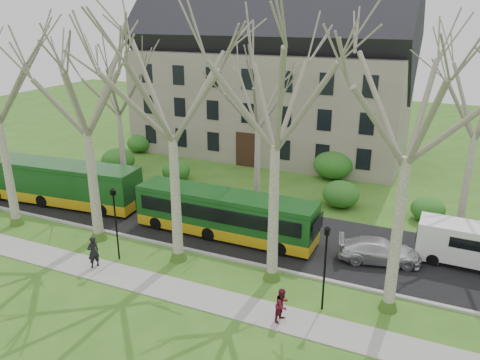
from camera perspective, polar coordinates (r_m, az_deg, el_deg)
name	(u,v)px	position (r m, az deg, el deg)	size (l,w,h in m)	color
ground	(220,273)	(26.25, -2.50, -11.22)	(120.00, 120.00, 0.00)	#37641C
sidewalk	(198,296)	(24.37, -5.17, -13.89)	(70.00, 2.00, 0.06)	gray
road	(257,232)	(30.66, 2.07, -6.33)	(80.00, 8.00, 0.06)	black
curb	(231,259)	(27.38, -1.09, -9.62)	(80.00, 0.25, 0.14)	#A5A39E
building	(271,71)	(47.28, 3.86, 13.11)	(26.50, 12.20, 16.00)	gray
tree_row_verge	(220,149)	(23.69, -2.43, 3.81)	(49.00, 7.00, 14.00)	gray
tree_row_far	(269,123)	(33.99, 3.58, 6.97)	(33.00, 7.00, 12.00)	gray
lamp_row	(210,238)	(24.23, -3.64, -7.10)	(36.22, 0.22, 4.30)	black
hedges	(243,170)	(39.22, 0.40, 1.17)	(30.60, 8.60, 2.00)	#1A5C1F
bus_lead	(59,182)	(37.14, -21.24, -0.25)	(12.72, 2.65, 3.18)	#144717
bus_follow	(225,214)	(29.59, -1.87, -4.13)	(11.74, 2.44, 2.93)	#144717
sedan	(379,251)	(28.03, 16.64, -8.26)	(1.87, 4.61, 1.34)	silver
van_a	(469,246)	(29.26, 26.17, -7.20)	(5.44, 1.98, 2.37)	white
pedestrian_a	(93,252)	(27.46, -17.46, -8.36)	(0.67, 0.44, 1.85)	black
pedestrian_b	(282,305)	(22.23, 5.18, -14.92)	(0.80, 0.62, 1.65)	#5B1421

